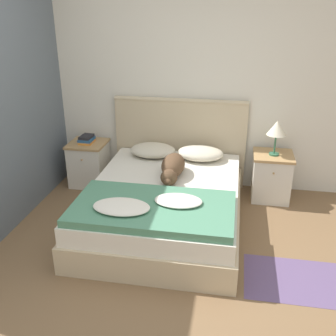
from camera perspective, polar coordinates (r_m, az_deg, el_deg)
name	(u,v)px	position (r m, az deg, el deg)	size (l,w,h in m)	color
ground_plane	(149,291)	(3.30, -2.84, -17.36)	(16.00, 16.00, 0.00)	brown
wall_back	(187,81)	(4.69, 2.74, 12.50)	(9.00, 0.06, 2.55)	silver
wall_side_left	(12,96)	(4.20, -21.71, 9.65)	(0.06, 3.10, 2.55)	slate
bed	(165,205)	(4.03, -0.50, -5.35)	(1.51, 1.99, 0.44)	#C6B28E
headboard	(180,140)	(4.81, 1.72, 4.02)	(1.59, 0.06, 1.09)	#C6B28E
nightstand_left	(89,163)	(4.98, -11.39, 0.69)	(0.44, 0.45, 0.55)	silver
nightstand_right	(271,176)	(4.68, 14.75, -1.15)	(0.44, 0.45, 0.55)	silver
pillow_left	(153,150)	(4.63, -2.20, 2.60)	(0.53, 0.39, 0.15)	beige
pillow_right	(200,153)	(4.55, 4.69, 2.16)	(0.53, 0.39, 0.15)	beige
quilt	(151,208)	(3.43, -2.41, -5.77)	(1.41, 0.79, 0.12)	#4C8466
dog	(173,167)	(4.08, 0.67, 0.10)	(0.24, 0.66, 0.22)	brown
book_stack	(87,139)	(4.87, -11.72, 4.10)	(0.16, 0.22, 0.09)	orange
table_lamp	(277,129)	(4.46, 15.51, 5.49)	(0.21, 0.21, 0.40)	#336B4C
rug	(305,281)	(3.57, 19.22, -15.26)	(0.99, 0.60, 0.00)	#604C75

